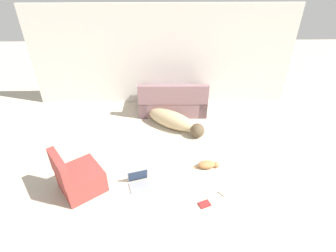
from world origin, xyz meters
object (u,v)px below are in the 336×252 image
object	(u,v)px
cat	(208,165)
couch	(173,102)
dog	(174,121)
book_cream	(224,192)
laptop_open	(138,180)
side_chair	(78,178)
book_red	(204,204)

from	to	relation	value
cat	couch	bearing A→B (deg)	102.08
dog	book_cream	bearing A→B (deg)	-33.76
laptop_open	side_chair	world-z (taller)	side_chair
couch	book_cream	bearing A→B (deg)	106.57
couch	cat	bearing A→B (deg)	106.36
book_red	side_chair	world-z (taller)	side_chair
laptop_open	book_cream	size ratio (longest dim) A/B	2.07
couch	cat	size ratio (longest dim) A/B	3.30
couch	book_red	xyz separation A→B (m)	(0.40, -3.00, -0.26)
dog	side_chair	xyz separation A→B (m)	(-1.69, -1.86, 0.08)
laptop_open	book_cream	distance (m)	1.49
couch	laptop_open	size ratio (longest dim) A/B	3.90
dog	cat	distance (m)	1.48
cat	laptop_open	distance (m)	1.34
couch	book_cream	xyz separation A→B (m)	(0.77, -2.75, -0.26)
book_red	dog	bearing A→B (deg)	100.04
book_red	side_chair	distance (m)	2.13
dog	laptop_open	xyz separation A→B (m)	(-0.70, -1.74, -0.11)
cat	side_chair	world-z (taller)	side_chair
book_red	cat	bearing A→B (deg)	78.07
couch	laptop_open	distance (m)	2.61
book_cream	book_red	size ratio (longest dim) A/B	0.95
laptop_open	book_red	distance (m)	1.20
couch	side_chair	bearing A→B (deg)	58.22
couch	side_chair	size ratio (longest dim) A/B	1.81
cat	book_red	world-z (taller)	cat
laptop_open	book_red	bearing A→B (deg)	-40.21
couch	cat	xyz separation A→B (m)	(0.59, -2.12, -0.20)
laptop_open	side_chair	distance (m)	1.01
laptop_open	side_chair	xyz separation A→B (m)	(-0.99, -0.12, 0.19)
dog	book_red	bearing A→B (deg)	-44.85
laptop_open	cat	bearing A→B (deg)	0.98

